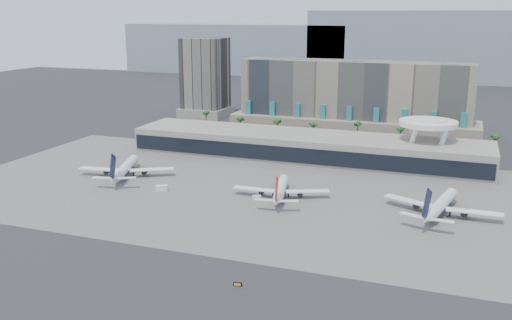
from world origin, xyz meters
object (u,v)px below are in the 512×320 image
(airliner_left, at_px, (125,168))
(service_vehicle_a, at_px, (162,188))
(airliner_right, at_px, (440,205))
(service_vehicle_b, at_px, (257,198))
(airliner_centre, at_px, (281,189))
(taxiway_sign, at_px, (238,284))

(airliner_left, height_order, service_vehicle_a, airliner_left)
(airliner_right, height_order, service_vehicle_b, airliner_right)
(airliner_centre, bearing_deg, taxiway_sign, -93.27)
(airliner_left, distance_m, taxiway_sign, 113.55)
(airliner_left, relative_size, airliner_right, 0.98)
(service_vehicle_b, height_order, taxiway_sign, service_vehicle_b)
(airliner_centre, bearing_deg, service_vehicle_b, -155.38)
(airliner_centre, bearing_deg, service_vehicle_a, 177.28)
(airliner_right, distance_m, service_vehicle_a, 105.38)
(airliner_centre, distance_m, service_vehicle_b, 9.86)
(airliner_centre, distance_m, service_vehicle_a, 47.67)
(airliner_centre, xyz_separation_m, service_vehicle_a, (-46.95, -7.96, -2.25))
(service_vehicle_b, xyz_separation_m, taxiway_sign, (19.26, -67.22, -0.32))
(airliner_left, bearing_deg, taxiway_sign, -61.22)
(service_vehicle_a, bearing_deg, airliner_centre, -15.08)
(airliner_left, height_order, airliner_right, airliner_left)
(taxiway_sign, bearing_deg, airliner_right, 48.19)
(airliner_right, bearing_deg, service_vehicle_a, -163.49)
(airliner_centre, height_order, airliner_right, airliner_right)
(airliner_centre, height_order, taxiway_sign, airliner_centre)
(service_vehicle_b, distance_m, taxiway_sign, 69.92)
(service_vehicle_b, bearing_deg, service_vehicle_a, 159.80)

